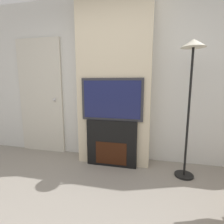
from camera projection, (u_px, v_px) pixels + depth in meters
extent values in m
cube|color=silver|center=(117.00, 80.00, 2.94)|extent=(6.00, 0.06, 2.70)
cube|color=beige|center=(114.00, 80.00, 2.75)|extent=(1.14, 0.33, 2.70)
cube|color=black|center=(112.00, 143.00, 2.76)|extent=(0.79, 0.14, 0.73)
cube|color=#33160A|center=(111.00, 153.00, 2.71)|extent=(0.49, 0.01, 0.35)
cube|color=#2D2D33|center=(112.00, 99.00, 2.64)|extent=(0.95, 0.06, 0.64)
cube|color=#191E4C|center=(111.00, 100.00, 2.61)|extent=(0.87, 0.01, 0.57)
cylinder|color=black|center=(184.00, 175.00, 2.48)|extent=(0.26, 0.26, 0.03)
cylinder|color=black|center=(188.00, 115.00, 2.33)|extent=(0.03, 0.03, 1.72)
cone|color=silver|center=(194.00, 43.00, 2.18)|extent=(0.31, 0.31, 0.10)
cube|color=beige|center=(41.00, 97.00, 3.26)|extent=(0.87, 0.04, 2.09)
sphere|color=silver|center=(55.00, 100.00, 3.16)|extent=(0.06, 0.06, 0.06)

